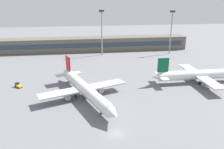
{
  "coord_description": "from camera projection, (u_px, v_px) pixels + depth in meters",
  "views": [
    {
      "loc": [
        -8.6,
        -52.17,
        34.86
      ],
      "look_at": [
        4.51,
        40.0,
        3.0
      ],
      "focal_mm": 36.48,
      "sensor_mm": 36.0,
      "label": 1
    }
  ],
  "objects": [
    {
      "name": "airplane_mid",
      "position": [
        202.0,
        75.0,
        96.92
      ],
      "size": [
        45.9,
        31.87,
        11.36
      ],
      "color": "white",
      "rests_on": "ground_plane"
    },
    {
      "name": "airplane_near",
      "position": [
        85.0,
        89.0,
        81.36
      ],
      "size": [
        32.14,
        44.88,
        11.55
      ],
      "color": "silver",
      "rests_on": "ground_plane"
    },
    {
      "name": "terminal_building",
      "position": [
        93.0,
        44.0,
        154.1
      ],
      "size": [
        127.51,
        12.13,
        9.0
      ],
      "color": "#5B564C",
      "rests_on": "ground_plane"
    },
    {
      "name": "baggage_tug_yellow",
      "position": [
        18.0,
        85.0,
        92.38
      ],
      "size": [
        3.51,
        3.69,
        1.75
      ],
      "color": "#F2B20C",
      "rests_on": "ground_plane"
    },
    {
      "name": "floodlight_tower_west",
      "position": [
        171.0,
        29.0,
        142.36
      ],
      "size": [
        3.2,
        0.8,
        27.04
      ],
      "color": "gray",
      "rests_on": "ground_plane"
    },
    {
      "name": "floodlight_tower_east",
      "position": [
        102.0,
        30.0,
        139.22
      ],
      "size": [
        3.2,
        0.8,
        27.54
      ],
      "color": "gray",
      "rests_on": "ground_plane"
    },
    {
      "name": "ground_plane",
      "position": [
        102.0,
        81.0,
        98.77
      ],
      "size": [
        400.0,
        400.0,
        0.0
      ],
      "primitive_type": "plane",
      "color": "slate"
    }
  ]
}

